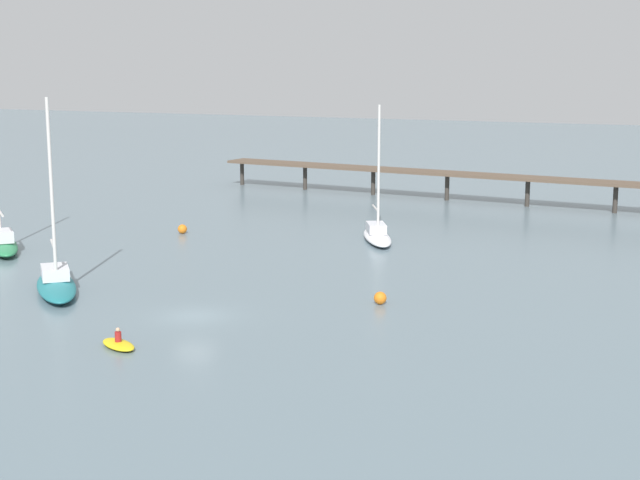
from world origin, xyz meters
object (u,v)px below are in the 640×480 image
Objects in this scene: sailboat_teal at (56,282)px; sailboat_green at (1,241)px; sailboat_white at (377,233)px; mooring_buoy_near at (182,229)px; mooring_buoy_mid at (380,298)px; dinghy_yellow at (118,344)px; pier at (535,173)px.

sailboat_green reaches higher than sailboat_teal.
mooring_buoy_near is (-17.46, -3.99, -0.27)m from sailboat_white.
sailboat_white is at bearing 111.19° from mooring_buoy_mid.
sailboat_white reaches higher than mooring_buoy_mid.
mooring_buoy_mid is 30.35m from mooring_buoy_near.
sailboat_green is 4.63× the size of dinghy_yellow.
sailboat_teal is 15.50× the size of mooring_buoy_near.
pier is 69.93× the size of mooring_buoy_mid.
sailboat_white is 35.28m from dinghy_yellow.
pier is at bearing 48.46° from mooring_buoy_near.
sailboat_teal is 22.06m from mooring_buoy_mid.
sailboat_green is at bearing -126.07° from mooring_buoy_near.
dinghy_yellow is at bearing -63.41° from mooring_buoy_near.
pier is 4.03× the size of sailboat_green.
dinghy_yellow is 3.75× the size of mooring_buoy_mid.
pier is at bearing 80.29° from dinghy_yellow.
sailboat_white is 14.30× the size of mooring_buoy_mid.
sailboat_teal is 22.90m from mooring_buoy_near.
sailboat_white is at bearing 32.19° from sailboat_green.
pier is 4.41× the size of sailboat_teal.
mooring_buoy_near is at bearing -131.54° from pier.
sailboat_teal reaches higher than mooring_buoy_near.
sailboat_white is 22.06m from mooring_buoy_mid.
mooring_buoy_mid is at bearing -90.71° from pier.
mooring_buoy_mid is at bearing -5.98° from sailboat_green.
sailboat_green is at bearing -147.81° from sailboat_white.
sailboat_teal is at bearing -112.82° from pier.
sailboat_teal reaches higher than mooring_buoy_mid.
dinghy_yellow reaches higher than mooring_buoy_mid.
sailboat_teal is 14.41m from dinghy_yellow.
pier is 61.56m from dinghy_yellow.
pier is 56.33m from sailboat_teal.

